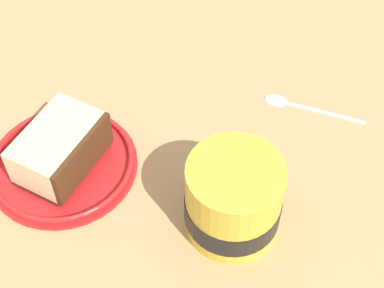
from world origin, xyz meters
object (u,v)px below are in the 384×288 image
Objects in this scene: teaspoon at (293,103)px; small_plate at (63,163)px; tea_mug at (234,200)px; cake_slice at (61,149)px.

small_plate is at bearing -163.14° from teaspoon.
small_plate is 20.90cm from tea_mug.
small_plate is at bearing 155.81° from tea_mug.
tea_mug reaches higher than cake_slice.
cake_slice is (0.23, -0.14, 2.82)cm from small_plate.
cake_slice is 20.31cm from tea_mug.
cake_slice is 29.26cm from teaspoon.
small_plate is 2.83cm from cake_slice.
cake_slice reaches higher than small_plate.
tea_mug is (18.51, -8.28, 0.98)cm from cake_slice.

